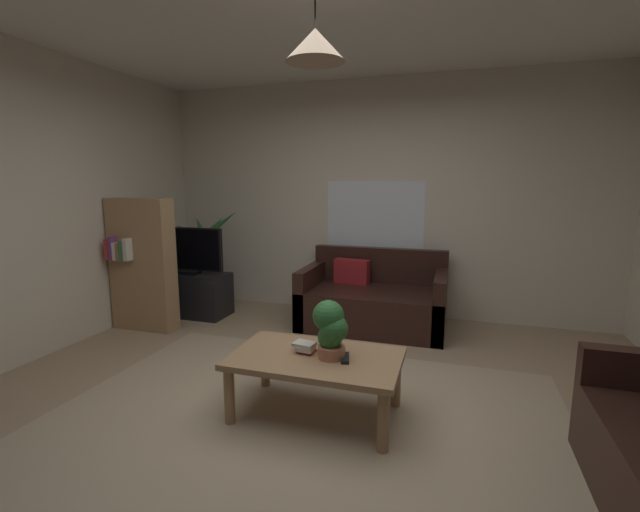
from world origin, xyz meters
TOP-DOWN VIEW (x-y plane):
  - floor at (0.00, 0.00)m, footprint 5.24×4.97m
  - rug at (0.00, -0.20)m, footprint 3.40×2.73m
  - wall_back at (0.00, 2.52)m, footprint 5.36×0.06m
  - window_pane at (-0.02, 2.48)m, footprint 1.15×0.01m
  - couch_under_window at (0.08, 1.98)m, footprint 1.53×0.90m
  - coffee_table at (0.05, 0.04)m, footprint 1.12×0.67m
  - book_on_table_0 at (-0.03, 0.08)m, footprint 0.12×0.11m
  - book_on_table_1 at (-0.03, 0.07)m, footprint 0.12×0.11m
  - book_on_table_2 at (-0.04, 0.07)m, footprint 0.16×0.13m
  - remote_on_table_0 at (0.26, 0.03)m, footprint 0.09×0.17m
  - potted_plant_on_table at (0.15, 0.05)m, footprint 0.24×0.21m
  - tv_stand at (-2.07, 1.74)m, footprint 0.90×0.44m
  - tv at (-2.07, 1.71)m, footprint 0.89×0.16m
  - potted_palm_corner at (-2.10, 2.15)m, footprint 0.79×0.83m
  - bookshelf_corner at (-2.25, 1.16)m, footprint 0.70×0.31m
  - pendant_lamp at (0.05, 0.04)m, footprint 0.36×0.36m

SIDE VIEW (x-z plane):
  - floor at x=0.00m, z-range -0.02..0.00m
  - rug at x=0.00m, z-range 0.00..0.01m
  - tv_stand at x=-2.07m, z-range 0.00..0.50m
  - couch_under_window at x=0.08m, z-range -0.14..0.68m
  - coffee_table at x=0.05m, z-range 0.15..0.57m
  - book_on_table_0 at x=-0.03m, z-range 0.42..0.44m
  - remote_on_table_0 at x=0.26m, z-range 0.42..0.44m
  - book_on_table_1 at x=-0.03m, z-range 0.44..0.47m
  - book_on_table_2 at x=-0.04m, z-range 0.47..0.49m
  - potted_palm_corner at x=-2.10m, z-range -0.12..1.14m
  - potted_plant_on_table at x=0.15m, z-range 0.43..0.81m
  - bookshelf_corner at x=-2.25m, z-range 0.01..1.41m
  - tv at x=-2.07m, z-range 0.51..1.06m
  - window_pane at x=-0.02m, z-range 0.64..1.58m
  - wall_back at x=0.00m, z-range 0.00..2.73m
  - pendant_lamp at x=0.05m, z-range 2.13..2.59m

